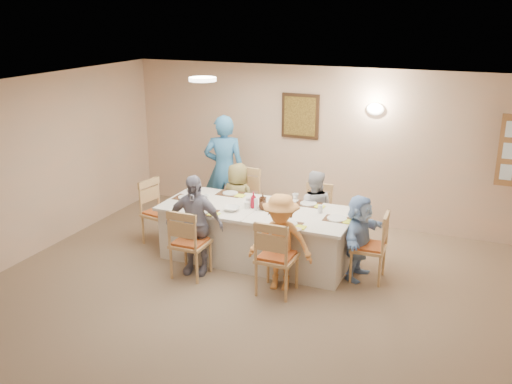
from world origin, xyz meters
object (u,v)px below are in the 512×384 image
at_px(chair_back_left, 241,202).
at_px(chair_front_right, 277,256).
at_px(diner_back_left, 238,200).
at_px(condiment_ketchup, 253,200).
at_px(chair_right_end, 369,246).
at_px(diner_back_right, 314,210).
at_px(chair_left_end, 160,212).
at_px(diner_right_end, 359,237).
at_px(chair_back_right, 316,216).
at_px(diner_front_left, 194,225).
at_px(dining_table, 257,234).
at_px(caregiver, 224,170).
at_px(chair_front_left, 190,242).
at_px(diner_front_right, 281,242).

relative_size(chair_back_left, chair_front_right, 1.04).
bearing_deg(diner_back_left, condiment_ketchup, 134.02).
xyz_separation_m(chair_right_end, diner_back_left, (-2.15, 0.68, 0.12)).
bearing_deg(chair_right_end, diner_back_right, -128.11).
distance_m(chair_left_end, diner_right_end, 2.97).
height_order(diner_back_left, diner_right_end, diner_back_left).
relative_size(chair_back_left, chair_left_end, 1.07).
bearing_deg(chair_left_end, diner_back_right, -61.51).
relative_size(chair_back_right, chair_front_right, 0.93).
bearing_deg(diner_front_left, dining_table, 40.88).
bearing_deg(chair_right_end, caregiver, -116.37).
distance_m(chair_back_right, condiment_ketchup, 1.12).
height_order(chair_front_left, caregiver, caregiver).
height_order(chair_front_left, diner_back_right, diner_back_right).
bearing_deg(condiment_ketchup, diner_right_end, 0.40).
distance_m(chair_front_left, condiment_ketchup, 1.04).
bearing_deg(diner_right_end, diner_front_left, 116.70).
relative_size(chair_back_left, condiment_ketchup, 4.58).
bearing_deg(chair_back_left, caregiver, 146.31).
xyz_separation_m(chair_back_left, chair_back_right, (1.20, 0.00, -0.06)).
height_order(chair_front_left, chair_front_right, chair_front_right).
bearing_deg(chair_right_end, diner_front_left, -74.96).
xyz_separation_m(chair_right_end, diner_front_right, (-0.95, -0.68, 0.16)).
bearing_deg(chair_right_end, condiment_ketchup, -92.15).
xyz_separation_m(chair_right_end, caregiver, (-2.60, 1.15, 0.43)).
height_order(chair_left_end, diner_front_left, diner_front_left).
bearing_deg(condiment_ketchup, chair_front_left, -124.96).
height_order(chair_back_left, chair_front_left, chair_back_left).
bearing_deg(chair_front_right, diner_back_left, -50.55).
distance_m(chair_back_left, caregiver, 0.68).
relative_size(chair_front_right, chair_left_end, 1.02).
xyz_separation_m(chair_back_right, chair_right_end, (0.95, -0.80, 0.01)).
xyz_separation_m(dining_table, diner_back_right, (0.60, 0.68, 0.21)).
relative_size(diner_front_right, caregiver, 0.70).
relative_size(chair_back_left, chair_right_end, 1.11).
xyz_separation_m(diner_front_right, caregiver, (-1.65, 1.83, 0.27)).
relative_size(chair_front_left, condiment_ketchup, 4.27).
bearing_deg(chair_right_end, chair_left_end, -92.51).
xyz_separation_m(diner_front_right, condiment_ketchup, (-0.65, 0.67, 0.25)).
bearing_deg(diner_front_right, diner_back_right, 81.43).
distance_m(diner_back_right, diner_front_right, 1.36).
xyz_separation_m(chair_back_right, chair_left_end, (-2.15, -0.80, 0.02)).
bearing_deg(diner_front_right, condiment_ketchup, 125.47).
relative_size(chair_back_right, diner_back_left, 0.79).
height_order(diner_front_right, condiment_ketchup, diner_front_right).
bearing_deg(chair_back_left, diner_right_end, -17.42).
bearing_deg(chair_front_right, chair_front_left, 0.41).
bearing_deg(chair_front_right, diner_front_right, -89.59).
distance_m(dining_table, caregiver, 1.64).
height_order(chair_left_end, diner_front_right, diner_front_right).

